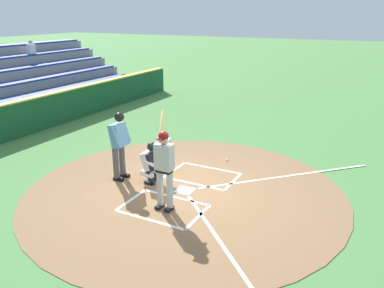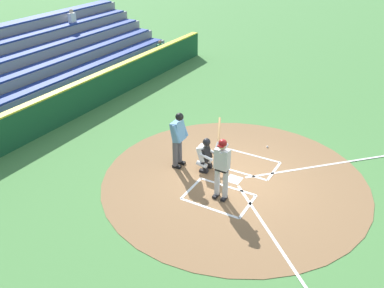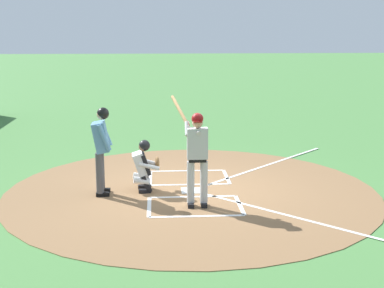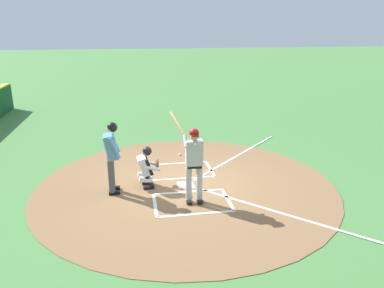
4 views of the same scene
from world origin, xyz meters
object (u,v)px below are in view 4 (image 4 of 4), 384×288
at_px(baseball, 180,154).
at_px(plate_umpire, 112,153).
at_px(batter, 194,160).
at_px(catcher, 147,166).

bearing_deg(baseball, plate_umpire, -38.89).
bearing_deg(plate_umpire, baseball, 141.11).
xyz_separation_m(batter, plate_umpire, (-0.89, -1.93, -0.02)).
relative_size(catcher, baseball, 15.27).
bearing_deg(batter, catcher, -136.26).
distance_m(batter, catcher, 1.61).
distance_m(plate_umpire, baseball, 3.43).
bearing_deg(catcher, baseball, 153.18).
relative_size(batter, catcher, 1.88).
xyz_separation_m(batter, catcher, (-1.10, -1.06, -0.51)).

